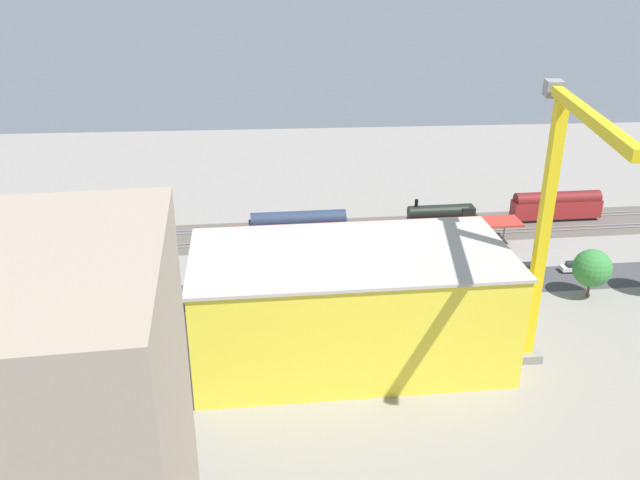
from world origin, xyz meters
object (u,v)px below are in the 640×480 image
Objects in this scene: parked_car_4 at (392,274)px; parked_car_6 at (298,278)px; tower_crane at (553,214)px; street_tree_2 at (268,282)px; freight_coach_far at (298,225)px; construction_building at (350,307)px; parked_car_5 at (346,276)px; street_tree_3 at (592,268)px; passenger_coach at (556,205)px; platform_canopy_near at (376,227)px; parked_car_0 at (574,267)px; box_truck_0 at (339,287)px; street_tree_0 at (218,281)px; locomotive at (444,214)px; traffic_light at (457,272)px; parked_car_3 at (441,272)px; parked_car_2 at (484,271)px; street_tree_1 at (216,282)px; parked_car_1 at (529,269)px.

parked_car_4 is 16.00m from parked_car_6.
tower_crane reaches higher than street_tree_2.
freight_coach_far is 0.46× the size of construction_building.
parked_car_5 is 39.25m from street_tree_3.
street_tree_3 reaches higher than passenger_coach.
street_tree_3 reaches higher than platform_canopy_near.
platform_canopy_near is 12.07× the size of parked_car_0.
parked_car_6 is at bearing 87.12° from freight_coach_far.
street_tree_0 is (18.89, 2.14, 2.77)m from box_truck_0.
locomotive is at bearing -129.68° from box_truck_0.
traffic_light is (-8.75, 7.76, 3.95)m from parked_car_4.
street_tree_2 reaches higher than parked_car_0.
street_tree_3 is (7.71, 32.38, 1.94)m from passenger_coach.
freight_coach_far is 4.49× the size of parked_car_3.
parked_car_5 is (23.65, -0.02, -0.01)m from parked_car_2.
passenger_coach is 51.55m from parked_car_5.
parked_car_5 is (22.54, 23.67, -1.15)m from locomotive.
street_tree_0 is at bearing 31.44° from parked_car_6.
street_tree_0 is (20.61, 7.73, 3.76)m from parked_car_5.
street_tree_0 reaches higher than box_truck_0.
parked_car_4 is (15.73, -0.12, -0.00)m from parked_car_2.
locomotive is 0.36× the size of construction_building.
street_tree_0 is 37.29m from traffic_light.
passenger_coach is at bearing -151.35° from street_tree_2.
parked_car_4 is at bearing 58.20° from locomotive.
parked_car_2 is at bearing -132.40° from traffic_light.
traffic_light is (-29.63, -0.72, 0.19)m from street_tree_2.
parked_car_4 is at bearing 0.43° from parked_car_0.
platform_canopy_near is 28.55m from street_tree_2.
locomotive is 0.79× the size of freight_coach_far.
street_tree_1 is (42.47, -19.27, -17.60)m from tower_crane.
street_tree_3 is at bearing 146.15° from platform_canopy_near.
parked_car_1 is at bearing -171.26° from street_tree_0.
passenger_coach is at bearing -103.39° from street_tree_3.
parked_car_3 is 0.10× the size of construction_building.
traffic_light is at bearing -76.18° from tower_crane.
street_tree_1 is at bearing 16.10° from parked_car_4.
passenger_coach is 44.62m from parked_car_4.
parked_car_4 is (37.80, 23.57, -2.44)m from passenger_coach.
street_tree_0 reaches higher than parked_car_4.
street_tree_3 is (-46.10, 8.65, 4.36)m from parked_car_6.
street_tree_1 is at bearing 0.86° from traffic_light.
parked_car_2 is 0.11× the size of construction_building.
freight_coach_far is 34.46m from traffic_light.
street_tree_2 is (11.23, 2.80, 2.78)m from box_truck_0.
street_tree_0 is at bearing 11.92° from parked_car_3.
tower_crane is (-5.34, 27.55, 21.46)m from parked_car_3.
construction_building is (41.64, 22.76, 6.86)m from parked_car_0.
locomotive is 3.55× the size of parked_car_3.
tower_crane is at bearing 122.80° from freight_coach_far.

